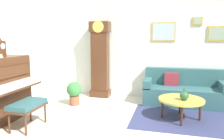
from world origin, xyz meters
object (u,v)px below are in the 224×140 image
(teacup, at_px, (0,56))
(green_jug, at_px, (184,96))
(piano_bench, at_px, (28,106))
(potted_plant, at_px, (74,92))
(coffee_table, at_px, (181,100))
(grandfather_clock, at_px, (100,61))
(couch, at_px, (184,91))
(mantel_clock, at_px, (0,48))

(teacup, relative_size, green_jug, 0.48)
(piano_bench, relative_size, potted_plant, 1.25)
(piano_bench, bearing_deg, coffee_table, 22.84)
(coffee_table, xyz_separation_m, teacup, (-3.29, -0.99, 0.88))
(grandfather_clock, height_order, potted_plant, grandfather_clock)
(piano_bench, xyz_separation_m, couch, (2.78, 2.22, -0.09))
(coffee_table, xyz_separation_m, green_jug, (0.04, -0.10, 0.12))
(mantel_clock, bearing_deg, teacup, -51.98)
(grandfather_clock, bearing_deg, green_jug, -32.55)
(grandfather_clock, bearing_deg, piano_bench, -104.50)
(coffee_table, distance_m, potted_plant, 2.46)
(grandfather_clock, relative_size, coffee_table, 2.31)
(piano_bench, distance_m, green_jug, 2.91)
(couch, xyz_separation_m, potted_plant, (-2.54, -0.75, 0.01))
(grandfather_clock, relative_size, couch, 1.07)
(green_jug, bearing_deg, teacup, -165.01)
(couch, distance_m, green_jug, 1.21)
(piano_bench, bearing_deg, green_jug, 20.67)
(couch, relative_size, mantel_clock, 5.00)
(green_jug, bearing_deg, coffee_table, 114.05)
(green_jug, bearing_deg, potted_plant, 169.81)
(mantel_clock, height_order, teacup, mantel_clock)
(green_jug, bearing_deg, piano_bench, -159.33)
(green_jug, xyz_separation_m, potted_plant, (-2.48, 0.45, -0.18))
(grandfather_clock, distance_m, coffee_table, 2.47)
(mantel_clock, xyz_separation_m, teacup, (0.12, -0.15, -0.15))
(couch, relative_size, green_jug, 7.92)
(piano_bench, height_order, teacup, teacup)
(grandfather_clock, height_order, teacup, grandfather_clock)
(coffee_table, bearing_deg, piano_bench, -157.16)
(coffee_table, relative_size, teacup, 7.59)
(piano_bench, height_order, couch, couch)
(mantel_clock, distance_m, green_jug, 3.64)
(coffee_table, bearing_deg, couch, 84.34)
(green_jug, bearing_deg, grandfather_clock, 147.45)
(teacup, bearing_deg, couch, 31.55)
(couch, relative_size, potted_plant, 3.39)
(piano_bench, bearing_deg, potted_plant, 80.75)
(teacup, bearing_deg, mantel_clock, 128.02)
(coffee_table, height_order, green_jug, green_jug)
(grandfather_clock, xyz_separation_m, coffee_table, (2.06, -1.24, -0.58))
(grandfather_clock, relative_size, green_jug, 8.46)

